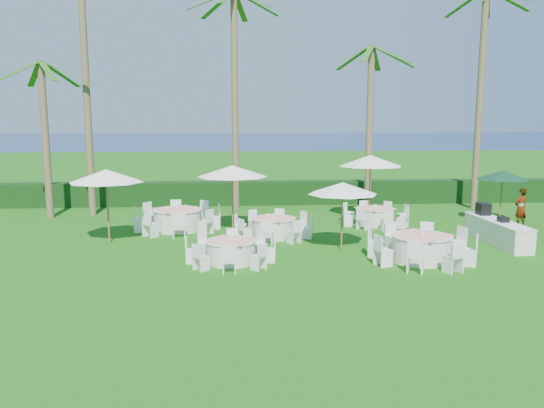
{
  "coord_description": "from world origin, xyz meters",
  "views": [
    {
      "loc": [
        -1.33,
        -15.38,
        4.35
      ],
      "look_at": [
        0.07,
        3.84,
        1.3
      ],
      "focal_mm": 35.0,
      "sensor_mm": 36.0,
      "label": 1
    }
  ],
  "objects_px": {
    "banquet_table_c": "(421,247)",
    "buffet_table": "(496,231)",
    "banquet_table_d": "(177,219)",
    "umbrella_a": "(106,176)",
    "banquet_table_f": "(375,216)",
    "umbrella_green": "(503,175)",
    "umbrella_b": "(343,188)",
    "umbrella_c": "(232,171)",
    "banquet_table_b": "(231,251)",
    "banquet_table_e": "(273,227)",
    "staff_person": "(521,208)",
    "umbrella_d": "(370,161)"
  },
  "relations": [
    {
      "from": "banquet_table_c",
      "to": "buffet_table",
      "type": "distance_m",
      "value": 4.15
    },
    {
      "from": "banquet_table_d",
      "to": "umbrella_a",
      "type": "height_order",
      "value": "umbrella_a"
    },
    {
      "from": "banquet_table_f",
      "to": "umbrella_green",
      "type": "relative_size",
      "value": 1.28
    },
    {
      "from": "banquet_table_d",
      "to": "buffet_table",
      "type": "xyz_separation_m",
      "value": [
        11.61,
        -3.12,
        0.0
      ]
    },
    {
      "from": "umbrella_b",
      "to": "umbrella_c",
      "type": "height_order",
      "value": "umbrella_c"
    },
    {
      "from": "banquet_table_b",
      "to": "umbrella_a",
      "type": "bearing_deg",
      "value": 145.9
    },
    {
      "from": "umbrella_b",
      "to": "buffet_table",
      "type": "height_order",
      "value": "umbrella_b"
    },
    {
      "from": "banquet_table_e",
      "to": "umbrella_a",
      "type": "relative_size",
      "value": 1.11
    },
    {
      "from": "banquet_table_b",
      "to": "umbrella_b",
      "type": "xyz_separation_m",
      "value": [
        3.75,
        1.39,
        1.73
      ]
    },
    {
      "from": "banquet_table_b",
      "to": "banquet_table_e",
      "type": "xyz_separation_m",
      "value": [
        1.59,
        3.49,
        0.02
      ]
    },
    {
      "from": "banquet_table_c",
      "to": "banquet_table_f",
      "type": "bearing_deg",
      "value": 89.13
    },
    {
      "from": "umbrella_green",
      "to": "umbrella_a",
      "type": "bearing_deg",
      "value": -170.08
    },
    {
      "from": "banquet_table_c",
      "to": "banquet_table_d",
      "type": "bearing_deg",
      "value": 146.76
    },
    {
      "from": "banquet_table_b",
      "to": "banquet_table_d",
      "type": "height_order",
      "value": "banquet_table_d"
    },
    {
      "from": "banquet_table_f",
      "to": "staff_person",
      "type": "distance_m",
      "value": 5.87
    },
    {
      "from": "banquet_table_c",
      "to": "umbrella_a",
      "type": "height_order",
      "value": "umbrella_a"
    },
    {
      "from": "banquet_table_e",
      "to": "umbrella_c",
      "type": "bearing_deg",
      "value": 137.13
    },
    {
      "from": "banquet_table_b",
      "to": "umbrella_a",
      "type": "distance_m",
      "value": 5.65
    },
    {
      "from": "banquet_table_d",
      "to": "banquet_table_f",
      "type": "xyz_separation_m",
      "value": [
        8.16,
        0.5,
        -0.07
      ]
    },
    {
      "from": "umbrella_b",
      "to": "umbrella_green",
      "type": "relative_size",
      "value": 1.05
    },
    {
      "from": "banquet_table_c",
      "to": "umbrella_c",
      "type": "height_order",
      "value": "umbrella_c"
    },
    {
      "from": "banquet_table_f",
      "to": "umbrella_d",
      "type": "distance_m",
      "value": 2.64
    },
    {
      "from": "banquet_table_f",
      "to": "umbrella_c",
      "type": "distance_m",
      "value": 6.31
    },
    {
      "from": "umbrella_a",
      "to": "staff_person",
      "type": "distance_m",
      "value": 16.29
    },
    {
      "from": "umbrella_d",
      "to": "buffet_table",
      "type": "xyz_separation_m",
      "value": [
        3.33,
        -5.06,
        -2.14
      ]
    },
    {
      "from": "buffet_table",
      "to": "banquet_table_b",
      "type": "bearing_deg",
      "value": -168.52
    },
    {
      "from": "banquet_table_e",
      "to": "banquet_table_f",
      "type": "distance_m",
      "value": 4.88
    },
    {
      "from": "banquet_table_d",
      "to": "umbrella_d",
      "type": "bearing_deg",
      "value": 13.24
    },
    {
      "from": "banquet_table_b",
      "to": "umbrella_d",
      "type": "xyz_separation_m",
      "value": [
        6.13,
        6.98,
        2.22
      ]
    },
    {
      "from": "banquet_table_b",
      "to": "umbrella_green",
      "type": "xyz_separation_m",
      "value": [
        11.55,
        5.73,
        1.67
      ]
    },
    {
      "from": "umbrella_a",
      "to": "buffet_table",
      "type": "relative_size",
      "value": 0.72
    },
    {
      "from": "banquet_table_d",
      "to": "umbrella_b",
      "type": "xyz_separation_m",
      "value": [
        5.89,
        -3.65,
        1.65
      ]
    },
    {
      "from": "banquet_table_d",
      "to": "banquet_table_e",
      "type": "relative_size",
      "value": 1.17
    },
    {
      "from": "banquet_table_d",
      "to": "umbrella_a",
      "type": "distance_m",
      "value": 3.62
    },
    {
      "from": "banquet_table_c",
      "to": "umbrella_green",
      "type": "distance_m",
      "value": 8.37
    },
    {
      "from": "umbrella_c",
      "to": "banquet_table_d",
      "type": "bearing_deg",
      "value": 176.61
    },
    {
      "from": "umbrella_c",
      "to": "buffet_table",
      "type": "height_order",
      "value": "umbrella_c"
    },
    {
      "from": "banquet_table_f",
      "to": "buffet_table",
      "type": "height_order",
      "value": "buffet_table"
    },
    {
      "from": "banquet_table_e",
      "to": "umbrella_a",
      "type": "xyz_separation_m",
      "value": [
        -5.94,
        -0.54,
        2.02
      ]
    },
    {
      "from": "banquet_table_e",
      "to": "umbrella_d",
      "type": "height_order",
      "value": "umbrella_d"
    },
    {
      "from": "banquet_table_c",
      "to": "banquet_table_d",
      "type": "xyz_separation_m",
      "value": [
        -8.07,
        5.29,
        0.02
      ]
    },
    {
      "from": "banquet_table_b",
      "to": "buffet_table",
      "type": "xyz_separation_m",
      "value": [
        9.46,
        1.92,
        0.09
      ]
    },
    {
      "from": "banquet_table_c",
      "to": "umbrella_green",
      "type": "bearing_deg",
      "value": 46.78
    },
    {
      "from": "banquet_table_d",
      "to": "banquet_table_c",
      "type": "bearing_deg",
      "value": -33.24
    },
    {
      "from": "umbrella_b",
      "to": "umbrella_d",
      "type": "xyz_separation_m",
      "value": [
        2.38,
        5.6,
        0.49
      ]
    },
    {
      "from": "banquet_table_f",
      "to": "umbrella_a",
      "type": "relative_size",
      "value": 1.08
    },
    {
      "from": "banquet_table_b",
      "to": "umbrella_d",
      "type": "relative_size",
      "value": 0.97
    },
    {
      "from": "umbrella_d",
      "to": "buffet_table",
      "type": "distance_m",
      "value": 6.43
    },
    {
      "from": "banquet_table_d",
      "to": "umbrella_d",
      "type": "distance_m",
      "value": 8.77
    },
    {
      "from": "banquet_table_b",
      "to": "umbrella_c",
      "type": "distance_m",
      "value": 5.3
    }
  ]
}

